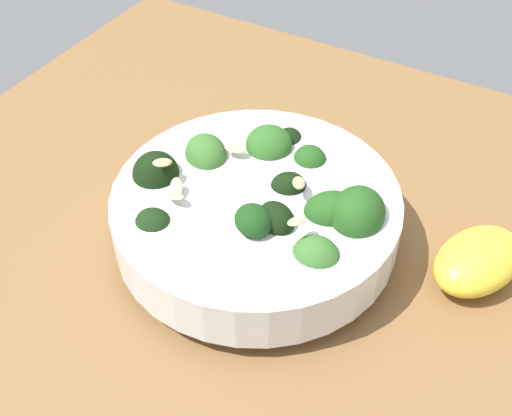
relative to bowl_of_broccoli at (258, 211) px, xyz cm
name	(u,v)px	position (x,y,z in cm)	size (l,w,h in cm)	color
ground_plane	(251,302)	(-1.53, 3.95, -6.09)	(71.54, 71.54, 4.98)	brown
bowl_of_broccoli	(258,211)	(0.00, 0.00, 0.00)	(22.50, 22.50, 8.23)	white
lemon_wedge	(478,261)	(-16.44, -5.09, -1.73)	(8.27, 5.45, 3.74)	yellow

